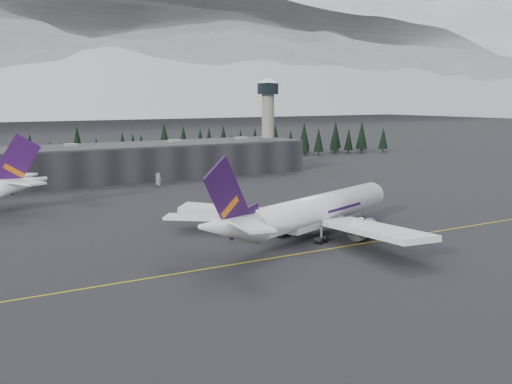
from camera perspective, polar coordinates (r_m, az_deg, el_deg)
ground at (r=128.75m, az=4.82°, el=-5.08°), size 1400.00×1400.00×0.00m
taxiline at (r=127.22m, az=5.36°, el=-5.25°), size 400.00×0.40×0.02m
terminal at (r=238.09m, az=-13.75°, el=2.51°), size 160.00×30.00×12.60m
control_tower at (r=273.08m, az=1.07°, el=7.09°), size 10.00×10.00×37.70m
treeline at (r=273.12m, az=-16.28°, el=3.41°), size 360.00×20.00×15.00m
jet_main at (r=136.70m, az=4.47°, el=-1.88°), size 65.25×58.38×19.84m
gse_vehicle_b at (r=220.11m, az=-8.62°, el=0.73°), size 4.79×3.63×1.52m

